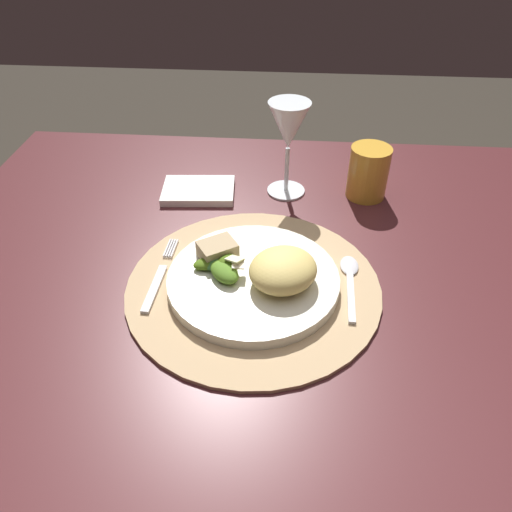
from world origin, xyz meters
name	(u,v)px	position (x,y,z in m)	size (l,w,h in m)	color
ground_plane	(287,481)	(0.00, 0.00, 0.00)	(6.00, 6.00, 0.00)	#312B23
dining_table	(300,322)	(0.00, 0.00, 0.57)	(1.26, 0.87, 0.71)	#4B2022
placemat	(253,286)	(-0.08, -0.06, 0.71)	(0.38, 0.38, 0.01)	tan
dinner_plate	(253,280)	(-0.08, -0.06, 0.72)	(0.25, 0.25, 0.02)	silver
pasta_serving	(283,270)	(-0.03, -0.07, 0.75)	(0.10, 0.09, 0.05)	#DEC269
salad_greens	(220,264)	(-0.13, -0.05, 0.74)	(0.08, 0.09, 0.03)	#446513
bread_piece	(218,250)	(-0.13, -0.02, 0.74)	(0.05, 0.04, 0.03)	tan
fork	(159,277)	(-0.22, -0.06, 0.71)	(0.02, 0.17, 0.00)	silver
spoon	(350,275)	(0.07, -0.03, 0.71)	(0.03, 0.14, 0.01)	silver
napkin	(199,191)	(-0.20, 0.19, 0.71)	(0.13, 0.09, 0.01)	white
wine_glass	(289,129)	(-0.04, 0.21, 0.83)	(0.08, 0.08, 0.18)	silver
amber_tumbler	(368,172)	(0.11, 0.21, 0.75)	(0.07, 0.07, 0.10)	gold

